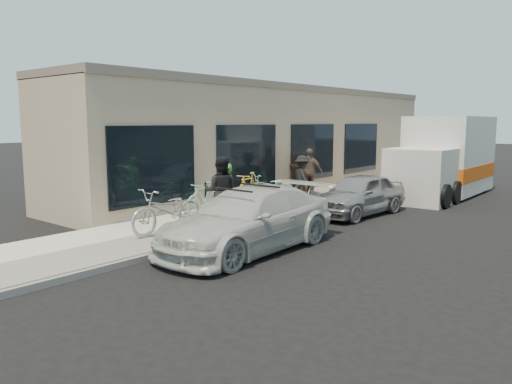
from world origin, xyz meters
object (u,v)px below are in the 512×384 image
Objects in this scene: bystander_a at (302,177)px; bystander_b at (309,172)px; sedan_white at (249,220)px; cruiser_bike_c at (248,188)px; woman_rider at (226,193)px; bike_rack at (210,192)px; sandwich_board at (301,179)px; man_standing at (221,191)px; sedan_silver at (358,194)px; tandem_bike at (168,210)px; cruiser_bike_a at (204,197)px; cruiser_bike_b at (269,188)px; moving_truck at (444,161)px.

bystander_a is 0.95m from bystander_b.
sedan_white reaches higher than cruiser_bike_c.
woman_rider is 0.94× the size of cruiser_bike_c.
bystander_b is (0.48, 4.58, 0.31)m from bike_rack.
sandwich_board is 0.60× the size of man_standing.
sedan_silver reaches higher than tandem_bike.
woman_rider is 0.57m from man_standing.
cruiser_bike_a is (0.07, -5.10, -0.10)m from sandwich_board.
sedan_silver is at bearing 70.38° from tandem_bike.
sedan_silver is at bearing 39.89° from bike_rack.
bystander_a is at bearing 95.55° from cruiser_bike_b.
moving_truck is at bearing 60.84° from cruiser_bike_a.
man_standing is at bearing -72.88° from cruiser_bike_c.
man_standing is at bearing -106.21° from sedan_silver.
cruiser_bike_c is at bearing 106.65° from tandem_bike.
tandem_bike reaches higher than cruiser_bike_c.
tandem_bike is 1.49m from man_standing.
bystander_b is (0.13, 2.14, 0.38)m from cruiser_bike_b.
bike_rack is 0.83× the size of sandwich_board.
sedan_white reaches higher than bike_rack.
cruiser_bike_a is 1.00× the size of bystander_a.
man_standing reaches higher than cruiser_bike_b.
bystander_a reaches higher than tandem_bike.
cruiser_bike_a is at bearing -73.49° from bike_rack.
sedan_silver is 2.46× the size of bystander_a.
sedan_silver is at bearing 91.31° from sedan_white.
bystander_a is at bearing -43.29° from sandwich_board.
moving_truck is at bearing -90.14° from bystander_a.
woman_rider is at bearing -105.28° from moving_truck.
cruiser_bike_c is (-1.56, 2.70, -0.28)m from woman_rider.
sedan_white is 3.15× the size of bystander_a.
bystander_a reaches higher than bike_rack.
man_standing is 1.05× the size of bystander_b.
bystander_a is (-0.79, 4.67, -0.03)m from woman_rider.
moving_truck is 9.86m from woman_rider.
sedan_silver is 2.36× the size of woman_rider.
tandem_bike reaches higher than bike_rack.
bike_rack is 0.53× the size of bystander_b.
sandwich_board is 0.29× the size of sedan_silver.
cruiser_bike_a is 0.90× the size of cruiser_bike_c.
man_standing is (1.86, -1.47, 0.36)m from bike_rack.
woman_rider is 0.87× the size of man_standing.
sandwich_board is 0.54m from bystander_b.
bike_rack is 0.60× the size of cruiser_bike_a.
sandwich_board is at bearing -107.46° from man_standing.
bystander_b is at bearing 84.04° from bike_rack.
bike_rack is at bearing 100.46° from cruiser_bike_a.
cruiser_bike_a is at bearing -131.77° from sedan_silver.
cruiser_bike_b is at bearing -168.56° from sedan_silver.
bystander_b is at bearing -37.48° from bystander_a.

